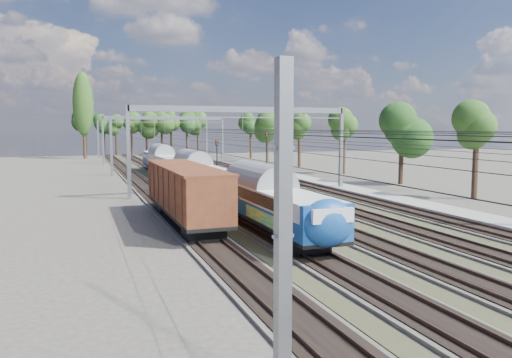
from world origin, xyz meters
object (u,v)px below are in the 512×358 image
object	(u,v)px
freight_boxcar	(185,190)
worker	(193,166)
emu_train	(193,168)
signal_near	(217,157)
signal_far	(266,149)

from	to	relation	value
freight_boxcar	worker	xyz separation A→B (m)	(9.60, 40.17, -1.47)
emu_train	signal_near	bearing A→B (deg)	42.11
freight_boxcar	signal_near	bearing A→B (deg)	68.68
worker	signal_far	size ratio (longest dim) A/B	0.31
worker	signal_far	bearing A→B (deg)	-130.99
freight_boxcar	signal_near	size ratio (longest dim) A/B	2.84
emu_train	worker	world-z (taller)	emu_train
signal_near	emu_train	bearing A→B (deg)	-138.40
worker	signal_near	world-z (taller)	signal_near
freight_boxcar	signal_far	bearing A→B (deg)	58.96
freight_boxcar	emu_train	bearing A→B (deg)	75.43
freight_boxcar	signal_near	xyz separation A→B (m)	(7.99, 20.47, 1.01)
signal_far	freight_boxcar	bearing A→B (deg)	-114.29
emu_train	worker	distance (m)	23.46
worker	signal_near	distance (m)	19.92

